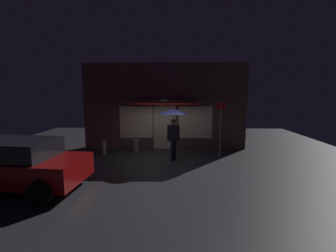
# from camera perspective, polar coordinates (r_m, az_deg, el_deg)

# --- Properties ---
(ground_plane) EXTENTS (18.00, 18.00, 0.00)m
(ground_plane) POSITION_cam_1_polar(r_m,az_deg,el_deg) (9.72, -1.39, -8.67)
(ground_plane) COLOR #2D2D33
(building_facade) EXTENTS (8.12, 1.00, 4.27)m
(building_facade) POSITION_cam_1_polar(r_m,az_deg,el_deg) (11.66, -0.83, 4.74)
(building_facade) COLOR brown
(building_facade) RESTS_ON ground
(person_with_umbrella) EXTENTS (1.26, 1.26, 2.16)m
(person_with_umbrella) POSITION_cam_1_polar(r_m,az_deg,el_deg) (9.58, 1.36, 1.76)
(person_with_umbrella) COLOR black
(person_with_umbrella) RESTS_ON ground
(parked_car) EXTENTS (4.20, 2.24, 1.47)m
(parked_car) POSITION_cam_1_polar(r_m,az_deg,el_deg) (8.25, -33.49, -7.76)
(parked_car) COLOR maroon
(parked_car) RESTS_ON ground
(street_sign_post) EXTENTS (0.40, 0.07, 2.52)m
(street_sign_post) POSITION_cam_1_polar(r_m,az_deg,el_deg) (10.19, 12.79, 0.11)
(street_sign_post) COLOR #595B60
(street_sign_post) RESTS_ON ground
(sidewalk_bollard) EXTENTS (0.29, 0.29, 0.61)m
(sidewalk_bollard) POSITION_cam_1_polar(r_m,az_deg,el_deg) (11.15, -7.92, -4.91)
(sidewalk_bollard) COLOR slate
(sidewalk_bollard) RESTS_ON ground
(sidewalk_bollard_2) EXTENTS (0.21, 0.21, 0.63)m
(sidewalk_bollard_2) POSITION_cam_1_polar(r_m,az_deg,el_deg) (11.08, -15.51, -5.17)
(sidewalk_bollard_2) COLOR #9E998E
(sidewalk_bollard_2) RESTS_ON ground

